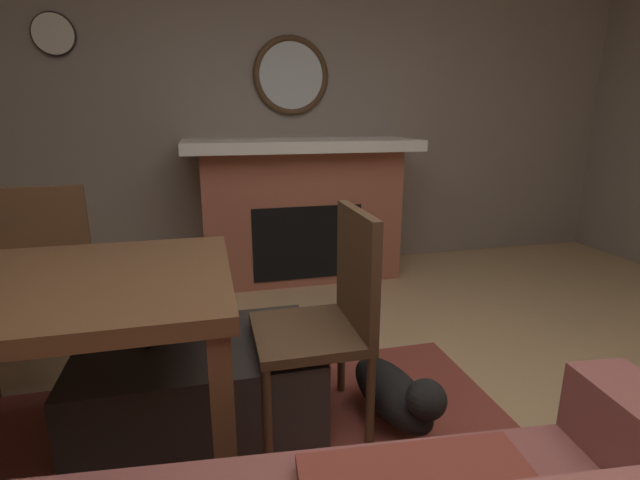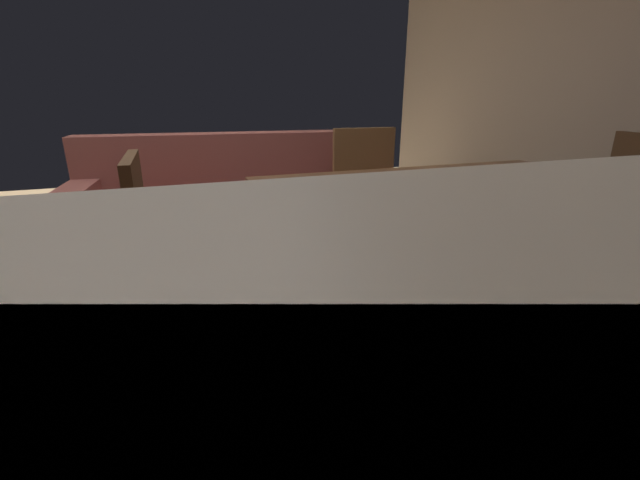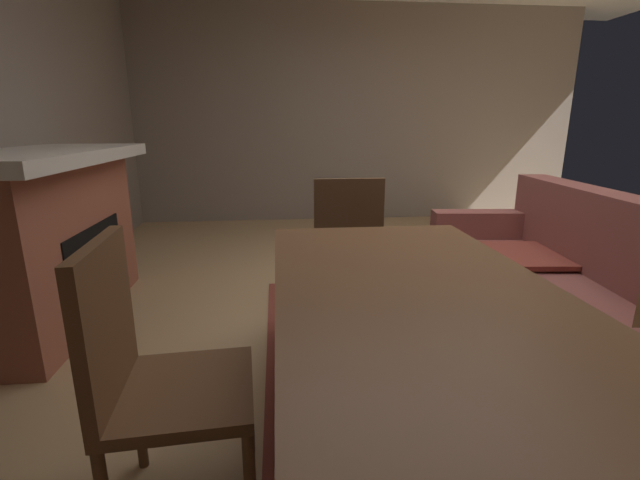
% 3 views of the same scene
% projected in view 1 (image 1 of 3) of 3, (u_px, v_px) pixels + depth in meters
% --- Properties ---
extents(wall_back_fireplace_side, '(6.87, 0.12, 2.72)m').
position_uv_depth(wall_back_fireplace_side, '(269.00, 105.00, 3.81)').
color(wall_back_fireplace_side, gray).
rests_on(wall_back_fireplace_side, ground).
extents(fireplace, '(1.76, 0.76, 1.10)m').
position_uv_depth(fireplace, '(300.00, 208.00, 3.70)').
color(fireplace, '#9E5642').
rests_on(fireplace, ground).
extents(round_wall_mirror, '(0.61, 0.05, 0.61)m').
position_uv_depth(round_wall_mirror, '(291.00, 76.00, 3.70)').
color(round_wall_mirror, '#4C331E').
extents(ottoman_coffee_table, '(0.96, 0.61, 0.38)m').
position_uv_depth(ottoman_coffee_table, '(201.00, 386.00, 1.93)').
color(ottoman_coffee_table, '#2D2826').
rests_on(ottoman_coffee_table, ground).
extents(tv_remote, '(0.13, 0.16, 0.02)m').
position_uv_depth(tv_remote, '(156.00, 337.00, 1.92)').
color(tv_remote, black).
rests_on(tv_remote, ottoman_coffee_table).
extents(dining_chair_south, '(0.47, 0.47, 0.93)m').
position_uv_depth(dining_chair_south, '(43.00, 269.00, 2.37)').
color(dining_chair_south, brown).
rests_on(dining_chair_south, ground).
extents(dining_chair_west, '(0.44, 0.44, 0.93)m').
position_uv_depth(dining_chair_west, '(331.00, 310.00, 1.87)').
color(dining_chair_west, '#513823').
rests_on(dining_chair_west, ground).
extents(small_dog, '(0.29, 0.58, 0.29)m').
position_uv_depth(small_dog, '(396.00, 394.00, 1.92)').
color(small_dog, black).
rests_on(small_dog, ground).
extents(wall_clock, '(0.30, 0.03, 0.30)m').
position_uv_depth(wall_clock, '(53.00, 34.00, 3.24)').
color(wall_clock, silver).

